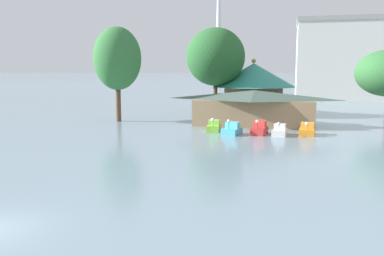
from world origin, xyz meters
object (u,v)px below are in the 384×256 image
(shoreline_tree_mid, at_px, (216,57))
(pedal_boat_lime, at_px, (214,127))
(pedal_boat_white, at_px, (279,131))
(green_roof_pavilion, at_px, (253,84))
(boathouse, at_px, (254,107))
(pedal_boat_cyan, at_px, (232,130))
(pedal_boat_orange, at_px, (307,130))
(shoreline_tree_tall_left, at_px, (117,59))
(background_building_block, at_px, (349,60))
(pedal_boat_red, at_px, (259,129))

(shoreline_tree_mid, bearing_deg, pedal_boat_lime, -80.38)
(pedal_boat_white, bearing_deg, green_roof_pavilion, -163.87)
(boathouse, bearing_deg, pedal_boat_cyan, -101.20)
(pedal_boat_orange, relative_size, shoreline_tree_tall_left, 0.22)
(background_building_block, bearing_deg, green_roof_pavilion, -115.73)
(pedal_boat_orange, bearing_deg, pedal_boat_cyan, -73.43)
(boathouse, xyz_separation_m, background_building_block, (17.71, 53.05, 6.96))
(pedal_boat_orange, bearing_deg, green_roof_pavilion, -154.67)
(pedal_boat_white, relative_size, boathouse, 0.18)
(pedal_boat_cyan, bearing_deg, pedal_boat_orange, 115.83)
(pedal_boat_red, xyz_separation_m, pedal_boat_white, (2.11, -0.08, -0.12))
(pedal_boat_lime, height_order, pedal_boat_red, pedal_boat_red)
(pedal_boat_orange, xyz_separation_m, background_building_block, (11.52, 59.63, 8.71))
(pedal_boat_lime, relative_size, pedal_boat_red, 0.93)
(pedal_boat_orange, relative_size, background_building_block, 0.11)
(background_building_block, bearing_deg, pedal_boat_white, -103.36)
(pedal_boat_orange, height_order, shoreline_tree_mid, shoreline_tree_mid)
(shoreline_tree_tall_left, bearing_deg, pedal_boat_orange, -14.38)
(pedal_boat_orange, height_order, shoreline_tree_tall_left, shoreline_tree_tall_left)
(background_building_block, bearing_deg, pedal_boat_red, -105.26)
(pedal_boat_cyan, distance_m, boathouse, 8.53)
(boathouse, bearing_deg, green_roof_pavilion, 95.53)
(pedal_boat_orange, xyz_separation_m, shoreline_tree_tall_left, (-24.18, 6.20, 7.79))
(shoreline_tree_tall_left, bearing_deg, shoreline_tree_mid, 43.64)
(pedal_boat_red, xyz_separation_m, shoreline_tree_mid, (-7.98, 17.75, 8.18))
(pedal_boat_white, bearing_deg, shoreline_tree_tall_left, -104.77)
(pedal_boat_white, relative_size, shoreline_tree_tall_left, 0.23)
(pedal_boat_white, relative_size, pedal_boat_orange, 1.02)
(pedal_boat_lime, relative_size, pedal_boat_orange, 0.87)
(pedal_boat_cyan, xyz_separation_m, pedal_boat_orange, (7.81, 1.61, -0.02))
(pedal_boat_orange, bearing_deg, boathouse, -131.86)
(pedal_boat_lime, relative_size, pedal_boat_cyan, 0.95)
(pedal_boat_red, xyz_separation_m, background_building_block, (16.49, 60.46, 8.63))
(pedal_boat_white, distance_m, boathouse, 8.40)
(green_roof_pavilion, xyz_separation_m, shoreline_tree_mid, (-5.45, -3.24, 4.15))
(pedal_boat_cyan, height_order, background_building_block, background_building_block)
(boathouse, bearing_deg, shoreline_tree_tall_left, -178.80)
(pedal_boat_red, relative_size, pedal_boat_orange, 0.94)
(pedal_boat_cyan, distance_m, pedal_boat_white, 5.00)
(pedal_boat_white, xyz_separation_m, green_roof_pavilion, (-4.65, 21.07, 4.16))
(green_roof_pavilion, xyz_separation_m, shoreline_tree_tall_left, (-16.68, -13.95, 3.68))
(boathouse, height_order, green_roof_pavilion, green_roof_pavilion)
(boathouse, bearing_deg, background_building_block, 71.54)
(pedal_boat_orange, distance_m, boathouse, 9.20)
(pedal_boat_lime, relative_size, background_building_block, 0.10)
(pedal_boat_cyan, distance_m, shoreline_tree_mid, 20.92)
(pedal_boat_cyan, xyz_separation_m, background_building_block, (19.33, 61.24, 8.69))
(pedal_boat_cyan, relative_size, pedal_boat_orange, 0.92)
(pedal_boat_lime, height_order, shoreline_tree_tall_left, shoreline_tree_tall_left)
(boathouse, xyz_separation_m, green_roof_pavilion, (-1.31, 13.57, 2.36))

